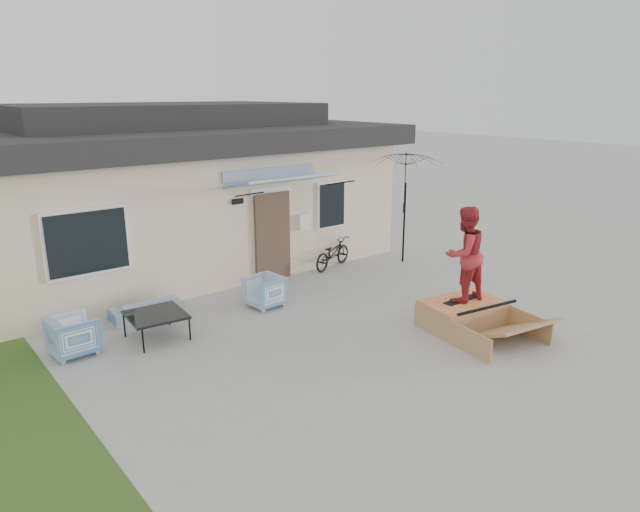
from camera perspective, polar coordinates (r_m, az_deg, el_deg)
ground at (r=10.03m, az=5.17°, el=-9.69°), size 90.00×90.00×0.00m
grass_strip at (r=9.58m, az=-28.25°, el=-12.96°), size 1.40×8.00×0.01m
house at (r=15.97m, az=-15.01°, el=6.81°), size 10.80×8.49×4.10m
loveseat at (r=11.93m, az=-16.87°, el=-4.66°), size 1.39×0.46×0.54m
armchair_left at (r=10.71m, az=-23.30°, el=-7.05°), size 0.73×0.77×0.76m
armchair_right at (r=12.04m, az=-5.53°, el=-3.36°), size 0.71×0.75×0.72m
coffee_table at (r=10.91m, az=-15.89°, el=-6.69°), size 1.05×1.05×0.48m
bicycle at (r=14.59m, az=1.24°, el=0.61°), size 1.55×0.93×0.94m
patio_umbrella at (r=15.01m, az=8.45°, el=5.88°), size 2.27×2.20×2.20m
skate_ramp at (r=11.38m, az=13.92°, el=-5.57°), size 1.78×2.19×0.49m
skateboard at (r=11.31m, az=13.84°, el=-4.20°), size 0.84×0.23×0.05m
skater at (r=11.04m, az=14.15°, el=0.34°), size 0.96×0.78×1.81m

